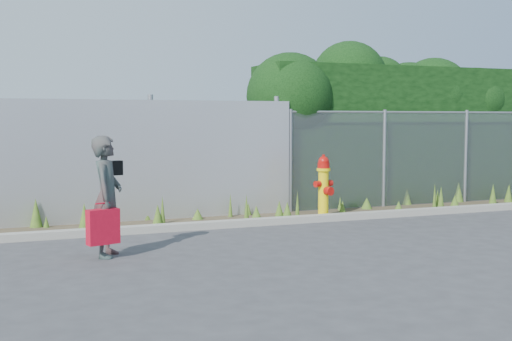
% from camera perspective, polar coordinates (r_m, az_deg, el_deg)
% --- Properties ---
extents(ground, '(80.00, 80.00, 0.00)m').
position_cam_1_polar(ground, '(9.66, 4.70, -6.50)').
color(ground, '#38383A').
rests_on(ground, ground).
extents(curb, '(16.00, 0.22, 0.12)m').
position_cam_1_polar(curb, '(11.27, 0.69, -4.57)').
color(curb, gray).
rests_on(curb, ground).
extents(weed_strip, '(16.00, 1.35, 0.53)m').
position_cam_1_polar(weed_strip, '(11.78, -2.17, -3.76)').
color(weed_strip, '#403524').
rests_on(weed_strip, ground).
extents(corrugated_fence, '(8.50, 0.21, 2.30)m').
position_cam_1_polar(corrugated_fence, '(11.59, -16.69, 0.68)').
color(corrugated_fence, '#A9AAB0').
rests_on(corrugated_fence, ground).
extents(chainlink_fence, '(6.50, 0.07, 2.05)m').
position_cam_1_polar(chainlink_fence, '(14.28, 14.87, 1.14)').
color(chainlink_fence, gray).
rests_on(chainlink_fence, ground).
extents(hedge, '(7.72, 2.17, 3.57)m').
position_cam_1_polar(hedge, '(15.09, 12.73, 4.82)').
color(hedge, black).
rests_on(hedge, ground).
extents(fire_hydrant, '(0.40, 0.36, 1.20)m').
position_cam_1_polar(fire_hydrant, '(12.02, 6.02, -1.52)').
color(fire_hydrant, yellow).
rests_on(fire_hydrant, ground).
extents(woman, '(0.58, 0.70, 1.63)m').
position_cam_1_polar(woman, '(8.86, -13.11, -2.26)').
color(woman, '#0F5F58').
rests_on(woman, ground).
extents(red_tote_bag, '(0.42, 0.16, 0.55)m').
position_cam_1_polar(red_tote_bag, '(8.71, -13.44, -4.87)').
color(red_tote_bag, '#A5091D').
extents(black_shoulder_bag, '(0.27, 0.11, 0.20)m').
position_cam_1_polar(black_shoulder_bag, '(9.10, -12.65, 0.21)').
color(black_shoulder_bag, black).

